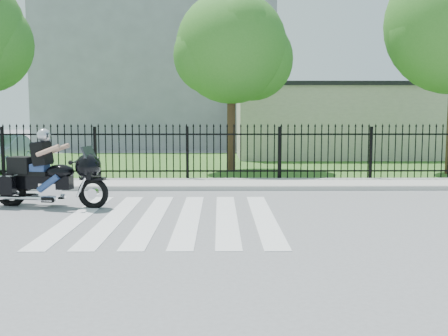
{
  "coord_description": "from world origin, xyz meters",
  "views": [
    {
      "loc": [
        1.05,
        -11.03,
        2.24
      ],
      "look_at": [
        1.15,
        0.73,
        1.0
      ],
      "focal_mm": 42.0,
      "sensor_mm": 36.0,
      "label": 1
    }
  ],
  "objects": [
    {
      "name": "building_tall",
      "position": [
        -3.0,
        26.0,
        6.0
      ],
      "size": [
        15.0,
        10.0,
        12.0
      ],
      "primitive_type": "cube",
      "color": "#989BA0",
      "rests_on": "ground"
    },
    {
      "name": "parked_car",
      "position": [
        -7.56,
        9.48,
        0.7
      ],
      "size": [
        1.58,
        4.16,
        1.35
      ],
      "primitive_type": "imported",
      "rotation": [
        0.0,
        0.0,
        0.04
      ],
      "color": "#A2B6CB",
      "rests_on": "grass_strip"
    },
    {
      "name": "tree_mid",
      "position": [
        1.5,
        9.0,
        4.67
      ],
      "size": [
        4.2,
        4.2,
        6.78
      ],
      "color": "#382316",
      "rests_on": "ground"
    },
    {
      "name": "grass_strip",
      "position": [
        0.0,
        12.0,
        0.01
      ],
      "size": [
        40.0,
        12.0,
        0.02
      ],
      "primitive_type": "cube",
      "color": "#285B1F",
      "rests_on": "ground"
    },
    {
      "name": "iron_fence",
      "position": [
        0.0,
        6.0,
        0.9
      ],
      "size": [
        26.0,
        0.04,
        1.8
      ],
      "color": "black",
      "rests_on": "ground"
    },
    {
      "name": "building_low_roof",
      "position": [
        7.0,
        16.0,
        3.6
      ],
      "size": [
        10.2,
        6.2,
        0.2
      ],
      "primitive_type": "cube",
      "color": "black",
      "rests_on": "building_low"
    },
    {
      "name": "crosswalk",
      "position": [
        0.0,
        0.0,
        0.01
      ],
      "size": [
        5.0,
        5.5,
        0.01
      ],
      "primitive_type": null,
      "color": "silver",
      "rests_on": "ground"
    },
    {
      "name": "curb",
      "position": [
        0.0,
        4.0,
        0.06
      ],
      "size": [
        40.0,
        0.12,
        0.12
      ],
      "primitive_type": "cube",
      "color": "#ADAAA3",
      "rests_on": "ground"
    },
    {
      "name": "ground",
      "position": [
        0.0,
        0.0,
        0.0
      ],
      "size": [
        120.0,
        120.0,
        0.0
      ],
      "primitive_type": "plane",
      "color": "slate",
      "rests_on": "ground"
    },
    {
      "name": "motorcycle_rider",
      "position": [
        -3.06,
        1.38,
        0.78
      ],
      "size": [
        2.87,
        1.27,
        1.91
      ],
      "rotation": [
        0.0,
        0.0,
        -0.18
      ],
      "color": "black",
      "rests_on": "ground"
    },
    {
      "name": "sidewalk",
      "position": [
        0.0,
        5.0,
        0.06
      ],
      "size": [
        40.0,
        2.0,
        0.12
      ],
      "primitive_type": "cube",
      "color": "#ADAAA3",
      "rests_on": "ground"
    },
    {
      "name": "building_low",
      "position": [
        7.0,
        16.0,
        1.75
      ],
      "size": [
        10.0,
        6.0,
        3.5
      ],
      "primitive_type": "cube",
      "color": "beige",
      "rests_on": "ground"
    }
  ]
}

